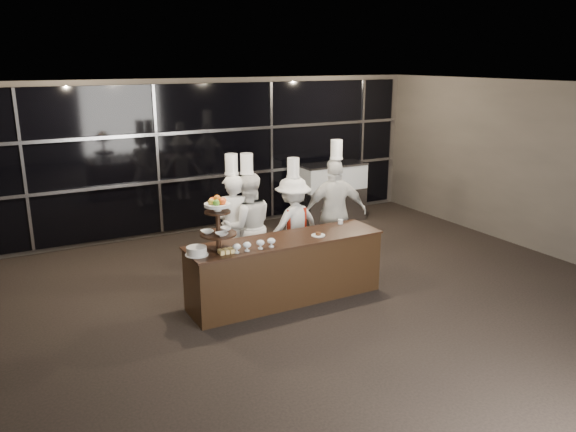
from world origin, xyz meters
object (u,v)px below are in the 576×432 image
chef_d (335,212)px  chef_c (293,224)px  display_stand (218,219)px  layer_cake (197,251)px  display_case (332,189)px  chef_a (233,226)px  buffet_counter (286,269)px  chef_b (248,226)px

chef_d → chef_c: bearing=172.2°
display_stand → layer_cake: 0.49m
chef_c → layer_cake: bearing=-152.9°
chef_c → chef_d: 0.75m
display_stand → chef_d: (2.38, 0.86, -0.42)m
display_case → chef_a: chef_a is taller
chef_a → display_case: bearing=33.5°
layer_cake → chef_c: size_ratio=0.16×
display_case → chef_a: size_ratio=0.71×
chef_c → chef_d: (0.73, -0.10, 0.13)m
layer_cake → display_case: display_case is taller
display_stand → chef_c: (1.65, 0.96, -0.54)m
layer_cake → chef_d: 2.86m
chef_a → chef_d: bearing=-6.7°
buffet_counter → chef_c: 1.20m
display_stand → display_case: bearing=39.6°
display_stand → chef_a: chef_a is taller
buffet_counter → chef_b: (-0.12, 1.01, 0.39)m
chef_d → layer_cake: bearing=-161.4°
display_case → chef_c: size_ratio=0.76×
display_case → chef_d: chef_d is taller
buffet_counter → chef_c: size_ratio=1.52×
display_case → chef_b: (-2.92, -2.13, 0.17)m
buffet_counter → display_stand: 1.33m
buffet_counter → chef_c: bearing=55.9°
display_stand → display_case: size_ratio=0.52×
layer_cake → chef_a: bearing=48.7°
layer_cake → chef_a: (0.98, 1.11, -0.10)m
display_stand → layer_cake: size_ratio=2.48×
layer_cake → chef_b: chef_b is taller
layer_cake → chef_d: chef_d is taller
chef_a → chef_c: (1.00, -0.10, -0.08)m
buffet_counter → display_case: 4.22m
layer_cake → chef_d: size_ratio=0.14×
display_stand → chef_b: chef_b is taller
chef_c → chef_d: bearing=-7.8°
display_case → chef_d: (-1.42, -2.29, 0.23)m
buffet_counter → display_case: (2.80, 3.15, 0.22)m
buffet_counter → chef_a: (-0.35, 1.06, 0.41)m
layer_cake → chef_a: 1.48m
buffet_counter → chef_d: bearing=31.8°
chef_a → chef_c: bearing=-5.9°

